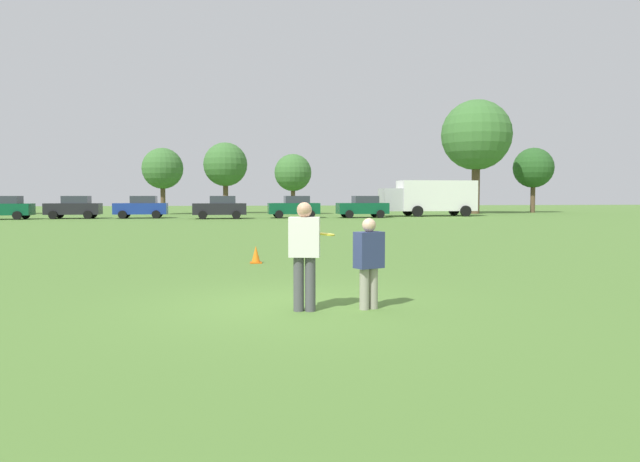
# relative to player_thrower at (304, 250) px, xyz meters

# --- Properties ---
(ground_plane) EXTENTS (198.67, 198.67, 0.00)m
(ground_plane) POSITION_rel_player_thrower_xyz_m (-0.13, 0.56, -0.99)
(ground_plane) COLOR #517A33
(player_thrower) EXTENTS (0.53, 0.37, 1.75)m
(player_thrower) POSITION_rel_player_thrower_xyz_m (0.00, 0.00, 0.00)
(player_thrower) COLOR #4C4C51
(player_thrower) RESTS_ON ground
(player_defender) EXTENTS (0.52, 0.41, 1.49)m
(player_defender) POSITION_rel_player_thrower_xyz_m (1.06, 0.02, -0.16)
(player_defender) COLOR gray
(player_defender) RESTS_ON ground
(frisbee) EXTENTS (0.27, 0.27, 0.06)m
(frisbee) POSITION_rel_player_thrower_xyz_m (0.37, 0.10, 0.24)
(frisbee) COLOR yellow
(traffic_cone) EXTENTS (0.32, 0.32, 0.48)m
(traffic_cone) POSITION_rel_player_thrower_xyz_m (-0.50, 6.98, -0.76)
(traffic_cone) COLOR #D8590C
(traffic_cone) RESTS_ON ground
(parked_car_near_left) EXTENTS (4.23, 2.27, 1.82)m
(parked_car_near_left) POSITION_rel_player_thrower_xyz_m (-18.64, 40.03, -0.06)
(parked_car_near_left) COLOR #0C4C2D
(parked_car_near_left) RESTS_ON ground
(parked_car_mid_left) EXTENTS (4.23, 2.27, 1.82)m
(parked_car_mid_left) POSITION_rel_player_thrower_xyz_m (-13.72, 41.03, -0.06)
(parked_car_mid_left) COLOR black
(parked_car_mid_left) RESTS_ON ground
(parked_car_center) EXTENTS (4.23, 2.27, 1.82)m
(parked_car_center) POSITION_rel_player_thrower_xyz_m (-8.47, 41.05, -0.06)
(parked_car_center) COLOR navy
(parked_car_center) RESTS_ON ground
(parked_car_mid_right) EXTENTS (4.23, 2.27, 1.82)m
(parked_car_mid_right) POSITION_rel_player_thrower_xyz_m (-2.08, 39.02, -0.06)
(parked_car_mid_right) COLOR black
(parked_car_mid_right) RESTS_ON ground
(parked_car_near_right) EXTENTS (4.23, 2.27, 1.82)m
(parked_car_near_right) POSITION_rel_player_thrower_xyz_m (3.96, 39.94, -0.06)
(parked_car_near_right) COLOR #0C4C2D
(parked_car_near_right) RESTS_ON ground
(parked_car_far_right) EXTENTS (4.23, 2.27, 1.82)m
(parked_car_far_right) POSITION_rel_player_thrower_xyz_m (9.68, 39.54, -0.06)
(parked_car_far_right) COLOR #0C4C2D
(parked_car_far_right) RESTS_ON ground
(box_truck) EXTENTS (8.54, 3.11, 3.18)m
(box_truck) POSITION_rel_player_thrower_xyz_m (16.40, 42.28, 0.77)
(box_truck) COLOR white
(box_truck) RESTS_ON ground
(tree_west_maple) EXTENTS (4.00, 4.00, 6.49)m
(tree_west_maple) POSITION_rel_player_thrower_xyz_m (-7.84, 50.89, 3.48)
(tree_west_maple) COLOR brown
(tree_west_maple) RESTS_ON ground
(tree_center_elm) EXTENTS (4.48, 4.48, 7.28)m
(tree_center_elm) POSITION_rel_player_thrower_xyz_m (-1.79, 52.95, 4.02)
(tree_center_elm) COLOR brown
(tree_center_elm) RESTS_ON ground
(tree_east_birch) EXTENTS (3.64, 3.64, 5.92)m
(tree_east_birch) POSITION_rel_player_thrower_xyz_m (4.79, 49.25, 3.08)
(tree_east_birch) COLOR brown
(tree_east_birch) RESTS_ON ground
(tree_east_oak) EXTENTS (7.09, 7.09, 11.52)m
(tree_east_oak) POSITION_rel_player_thrower_xyz_m (23.41, 48.68, 6.94)
(tree_east_oak) COLOR brown
(tree_east_oak) RESTS_ON ground
(tree_far_east_pine) EXTENTS (4.31, 4.31, 7.00)m
(tree_far_east_pine) POSITION_rel_player_thrower_xyz_m (31.12, 51.48, 3.83)
(tree_far_east_pine) COLOR brown
(tree_far_east_pine) RESTS_ON ground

